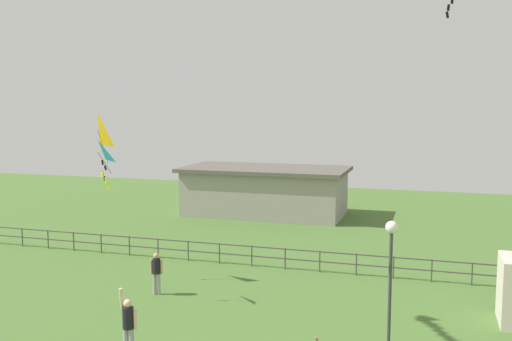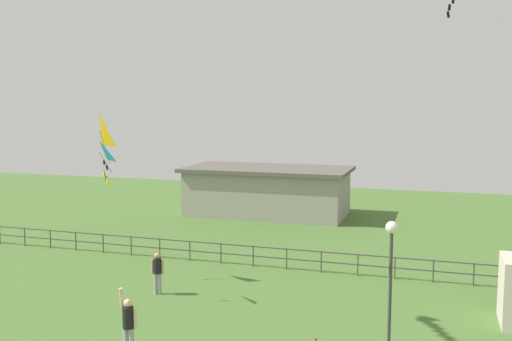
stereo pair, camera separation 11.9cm
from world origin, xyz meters
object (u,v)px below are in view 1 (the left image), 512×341
at_px(lamppost, 391,256).
at_px(kite_0, 98,154).
at_px(person_0, 128,323).
at_px(kite_1, 98,132).
at_px(person_1, 156,271).

height_order(lamppost, kite_0, kite_0).
xyz_separation_m(person_0, kite_1, (-4.78, 6.22, 5.11)).
bearing_deg(kite_0, person_1, 40.13).
bearing_deg(person_0, kite_0, 130.24).
relative_size(person_0, kite_1, 0.74).
height_order(kite_0, kite_1, kite_1).
xyz_separation_m(lamppost, person_0, (-7.08, -2.67, -1.86)).
bearing_deg(lamppost, kite_0, 172.97).
relative_size(person_1, kite_1, 0.58).
relative_size(lamppost, person_1, 2.42).
bearing_deg(kite_1, kite_0, -57.68).
distance_m(person_1, kite_1, 6.07).
height_order(person_0, kite_0, kite_0).
height_order(person_0, person_1, person_0).
height_order(lamppost, person_1, lamppost).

